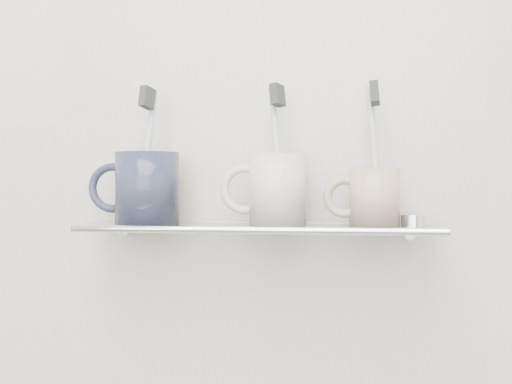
% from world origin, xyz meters
% --- Properties ---
extents(wall_back, '(2.50, 0.00, 2.50)m').
position_xyz_m(wall_back, '(0.00, 1.10, 1.25)').
color(wall_back, beige).
rests_on(wall_back, ground).
extents(shelf_glass, '(0.50, 0.12, 0.01)m').
position_xyz_m(shelf_glass, '(0.00, 1.04, 1.10)').
color(shelf_glass, silver).
rests_on(shelf_glass, wall_back).
extents(shelf_rail, '(0.50, 0.01, 0.01)m').
position_xyz_m(shelf_rail, '(0.00, 0.98, 1.10)').
color(shelf_rail, silver).
rests_on(shelf_rail, shelf_glass).
extents(bracket_left, '(0.02, 0.03, 0.02)m').
position_xyz_m(bracket_left, '(-0.21, 1.09, 1.09)').
color(bracket_left, silver).
rests_on(bracket_left, wall_back).
extents(bracket_right, '(0.02, 0.03, 0.02)m').
position_xyz_m(bracket_right, '(0.21, 1.09, 1.09)').
color(bracket_right, silver).
rests_on(bracket_right, wall_back).
extents(mug_left, '(0.09, 0.09, 0.10)m').
position_xyz_m(mug_left, '(-0.16, 1.04, 1.15)').
color(mug_left, black).
rests_on(mug_left, shelf_glass).
extents(mug_left_handle, '(0.07, 0.01, 0.07)m').
position_xyz_m(mug_left_handle, '(-0.21, 1.04, 1.15)').
color(mug_left_handle, black).
rests_on(mug_left_handle, mug_left).
extents(toothbrush_left, '(0.02, 0.05, 0.19)m').
position_xyz_m(toothbrush_left, '(-0.16, 1.04, 1.20)').
color(toothbrush_left, silver).
rests_on(toothbrush_left, mug_left).
extents(bristles_left, '(0.02, 0.03, 0.03)m').
position_xyz_m(bristles_left, '(-0.16, 1.04, 1.28)').
color(bristles_left, '#2E2F30').
rests_on(bristles_left, toothbrush_left).
extents(mug_center, '(0.08, 0.08, 0.10)m').
position_xyz_m(mug_center, '(0.03, 1.04, 1.15)').
color(mug_center, silver).
rests_on(mug_center, shelf_glass).
extents(mug_center_handle, '(0.07, 0.01, 0.07)m').
position_xyz_m(mug_center_handle, '(-0.02, 1.04, 1.15)').
color(mug_center_handle, silver).
rests_on(mug_center_handle, mug_center).
extents(toothbrush_center, '(0.03, 0.05, 0.19)m').
position_xyz_m(toothbrush_center, '(0.03, 1.04, 1.20)').
color(toothbrush_center, silver).
rests_on(toothbrush_center, mug_center).
extents(bristles_center, '(0.02, 0.03, 0.03)m').
position_xyz_m(bristles_center, '(0.03, 1.04, 1.28)').
color(bristles_center, '#2E2F30').
rests_on(bristles_center, toothbrush_center).
extents(mug_right, '(0.07, 0.07, 0.08)m').
position_xyz_m(mug_right, '(0.16, 1.04, 1.14)').
color(mug_right, beige).
rests_on(mug_right, shelf_glass).
extents(mug_right_handle, '(0.06, 0.01, 0.06)m').
position_xyz_m(mug_right_handle, '(0.12, 1.04, 1.14)').
color(mug_right_handle, beige).
rests_on(mug_right_handle, mug_right).
extents(toothbrush_right, '(0.02, 0.05, 0.19)m').
position_xyz_m(toothbrush_right, '(0.16, 1.04, 1.20)').
color(toothbrush_right, beige).
rests_on(toothbrush_right, mug_right).
extents(bristles_right, '(0.02, 0.03, 0.03)m').
position_xyz_m(bristles_right, '(0.16, 1.04, 1.28)').
color(bristles_right, '#2E2F30').
rests_on(bristles_right, toothbrush_right).
extents(chrome_cap, '(0.04, 0.04, 0.01)m').
position_xyz_m(chrome_cap, '(0.21, 1.04, 1.11)').
color(chrome_cap, silver).
rests_on(chrome_cap, shelf_glass).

